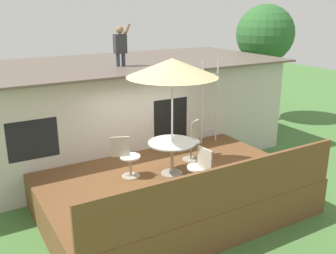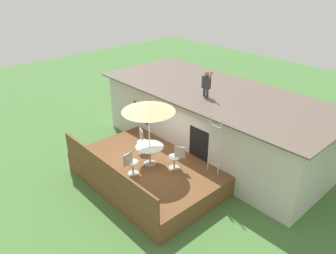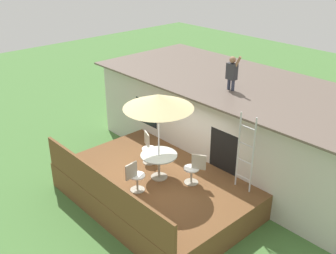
{
  "view_description": "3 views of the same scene",
  "coord_description": "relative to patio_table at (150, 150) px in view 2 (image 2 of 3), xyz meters",
  "views": [
    {
      "loc": [
        -3.99,
        -6.76,
        4.34
      ],
      "look_at": [
        0.44,
        0.78,
        1.6
      ],
      "focal_mm": 41.29,
      "sensor_mm": 36.0,
      "label": 1
    },
    {
      "loc": [
        8.26,
        -6.63,
        7.55
      ],
      "look_at": [
        -0.29,
        1.18,
        1.81
      ],
      "focal_mm": 35.13,
      "sensor_mm": 36.0,
      "label": 2
    },
    {
      "loc": [
        7.42,
        -6.44,
        6.98
      ],
      "look_at": [
        -0.27,
        0.58,
        2.08
      ],
      "focal_mm": 42.55,
      "sensor_mm": 36.0,
      "label": 3
    }
  ],
  "objects": [
    {
      "name": "patio_chair_right",
      "position": [
        0.88,
        0.52,
        -0.13
      ],
      "size": [
        0.57,
        0.44,
        0.92
      ],
      "rotation": [
        0.0,
        0.0,
        -2.61
      ],
      "color": "#A59E8C",
      "rests_on": "deck"
    },
    {
      "name": "ground_plane",
      "position": [
        -0.05,
        0.05,
        -1.39
      ],
      "size": [
        40.0,
        40.0,
        0.0
      ],
      "primitive_type": "plane",
      "color": "#477538"
    },
    {
      "name": "person_figure",
      "position": [
        0.12,
        2.86,
        2.03
      ],
      "size": [
        0.47,
        0.2,
        1.11
      ],
      "color": "#33384C",
      "rests_on": "house"
    },
    {
      "name": "deck_railing",
      "position": [
        -0.05,
        -1.89,
        -0.14
      ],
      "size": [
        5.48,
        0.08,
        0.9
      ],
      "primitive_type": "cube",
      "color": "brown",
      "rests_on": "deck"
    },
    {
      "name": "house",
      "position": [
        -0.05,
        3.65,
        0.02
      ],
      "size": [
        10.5,
        4.5,
        2.8
      ],
      "color": "beige",
      "rests_on": "ground"
    },
    {
      "name": "patio_umbrella",
      "position": [
        -0.0,
        0.0,
        1.76
      ],
      "size": [
        1.9,
        1.9,
        2.54
      ],
      "color": "silver",
      "rests_on": "deck"
    },
    {
      "name": "patio_chair_near",
      "position": [
        0.1,
        -0.93,
        -0.13
      ],
      "size": [
        0.44,
        0.62,
        0.92
      ],
      "rotation": [
        0.0,
        0.0,
        1.67
      ],
      "color": "#A59E8C",
      "rests_on": "deck"
    },
    {
      "name": "step_ladder",
      "position": [
        1.96,
        1.32,
        0.51
      ],
      "size": [
        0.52,
        0.04,
        2.2
      ],
      "color": "silver",
      "rests_on": "deck"
    },
    {
      "name": "patio_table",
      "position": [
        0.0,
        0.0,
        0.0
      ],
      "size": [
        1.04,
        1.04,
        0.74
      ],
      "color": "#A59E8C",
      "rests_on": "deck"
    },
    {
      "name": "patio_chair_left",
      "position": [
        -0.91,
        0.37,
        -0.13
      ],
      "size": [
        0.6,
        0.44,
        0.92
      ],
      "rotation": [
        0.0,
        0.0,
        -0.38
      ],
      "color": "#A59E8C",
      "rests_on": "deck"
    },
    {
      "name": "deck",
      "position": [
        -0.05,
        0.05,
        -0.99
      ],
      "size": [
        5.58,
        3.98,
        0.8
      ],
      "primitive_type": "cube",
      "color": "brown",
      "rests_on": "ground"
    }
  ]
}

